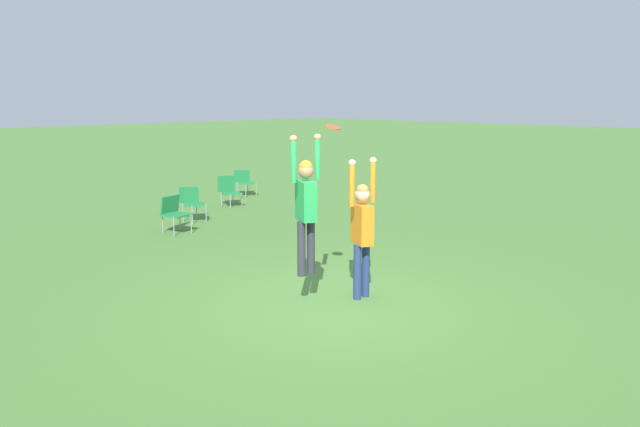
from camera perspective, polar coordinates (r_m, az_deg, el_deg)
The scene contains 8 objects.
ground_plane at distance 9.38m, azimuth 1.18°, elevation -8.20°, with size 120.00×120.00×0.00m, color #477533.
person_jumping at distance 8.96m, azimuth -1.29°, elevation 1.07°, with size 0.58×0.47×2.05m.
person_defending at distance 9.35m, azimuth 3.87°, elevation -1.06°, with size 0.58×0.47×2.14m.
frisbee at distance 8.94m, azimuth 1.19°, elevation 7.90°, with size 0.22×0.22×0.08m.
camping_chair_0 at distance 15.64m, azimuth -11.63°, elevation 1.15°, with size 0.66×0.73×0.85m.
camping_chair_1 at distance 19.51m, azimuth -6.90°, elevation 3.02°, with size 0.68×0.76×0.80m.
camping_chair_2 at distance 17.66m, azimuth -8.31°, elevation 2.22°, with size 0.65×0.71×0.86m.
camping_chair_3 at distance 14.41m, azimuth -13.21°, elevation 0.22°, with size 0.64×0.68×0.83m.
Camera 1 is at (-6.48, -6.07, 3.02)m, focal length 35.00 mm.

